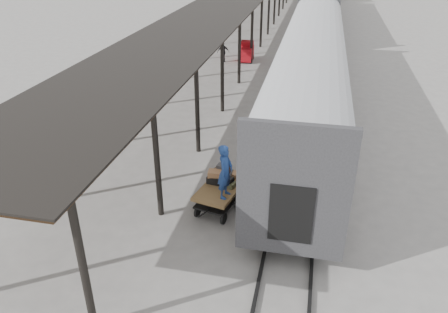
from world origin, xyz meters
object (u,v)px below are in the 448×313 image
luggage_tug (246,52)px  pedestrian (223,52)px  baggage_cart (222,190)px  porter (225,172)px

luggage_tug → pedestrian: bearing=-158.3°
baggage_cart → pedestrian: pedestrian is taller
luggage_tug → pedestrian: pedestrian is taller
baggage_cart → luggage_tug: bearing=109.7°
baggage_cart → pedestrian: 19.15m
porter → pedestrian: size_ratio=1.25×
baggage_cart → pedestrian: size_ratio=1.72×
baggage_cart → pedestrian: bearing=114.8°
luggage_tug → porter: bearing=-83.7°
baggage_cart → porter: 1.36m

